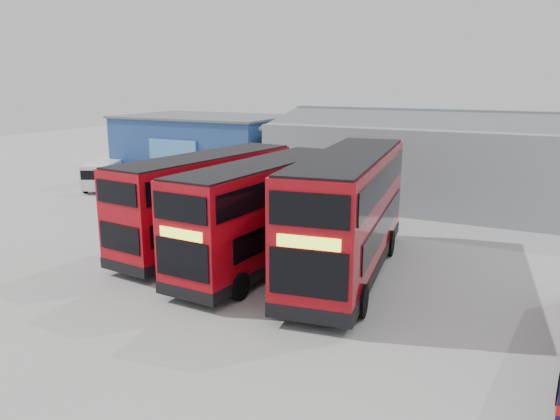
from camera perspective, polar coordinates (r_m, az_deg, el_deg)
The scene contains 7 objects.
ground_plane at distance 20.43m, azimuth -3.51°, elevation -8.82°, with size 120.00×120.00×0.00m, color #999894.
office_block at distance 41.94m, azimuth -7.69°, elevation 6.30°, with size 12.30×8.32×5.12m.
maintenance_shed at distance 36.66m, azimuth 24.13°, elevation 4.25°, with size 30.50×12.00×5.89m.
double_decker_left at distance 25.46m, azimuth -7.62°, elevation 0.78°, with size 3.59×10.64×4.42m.
double_decker_centre at distance 22.83m, azimuth -1.78°, elevation -0.52°, with size 3.13×10.67×4.46m.
double_decker_right at distance 21.99m, azimuth 7.12°, elevation -0.53°, with size 4.43×11.94×4.94m.
panel_van at distance 41.37m, azimuth -17.83°, elevation 3.61°, with size 3.46×4.87×1.99m.
Camera 1 is at (9.64, -16.26, 7.75)m, focal length 35.00 mm.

